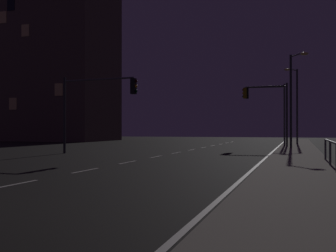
# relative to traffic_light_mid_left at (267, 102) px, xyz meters

# --- Properties ---
(ground_plane) EXTENTS (112.00, 112.00, 0.00)m
(ground_plane) POSITION_rel_traffic_light_mid_left_xyz_m (-5.10, -14.16, -3.95)
(ground_plane) COLOR black
(ground_plane) RESTS_ON ground
(sidewalk_right) EXTENTS (2.81, 77.00, 0.14)m
(sidewalk_right) POSITION_rel_traffic_light_mid_left_xyz_m (2.54, -14.16, -3.88)
(sidewalk_right) COLOR gray
(sidewalk_right) RESTS_ON ground
(lane_markings_center) EXTENTS (0.14, 50.00, 0.01)m
(lane_markings_center) POSITION_rel_traffic_light_mid_left_xyz_m (-5.10, -10.66, -3.95)
(lane_markings_center) COLOR silver
(lane_markings_center) RESTS_ON ground
(lane_edge_line) EXTENTS (0.14, 53.00, 0.01)m
(lane_edge_line) POSITION_rel_traffic_light_mid_left_xyz_m (0.88, -9.16, -3.95)
(lane_edge_line) COLOR silver
(lane_edge_line) RESTS_ON ground
(traffic_light_mid_left) EXTENTS (3.92, 0.47, 5.41)m
(traffic_light_mid_left) POSITION_rel_traffic_light_mid_left_xyz_m (0.00, 0.00, 0.00)
(traffic_light_mid_left) COLOR #2D3033
(traffic_light_mid_left) RESTS_ON sidewalk_right
(traffic_light_mid_right) EXTENTS (5.30, 0.56, 4.94)m
(traffic_light_mid_right) POSITION_rel_traffic_light_mid_left_xyz_m (-9.48, -13.51, -0.39)
(traffic_light_mid_right) COLOR #2D3033
(traffic_light_mid_right) RESTS_ON ground
(traffic_light_far_right) EXTENTS (3.55, 0.56, 5.41)m
(traffic_light_far_right) POSITION_rel_traffic_light_mid_left_xyz_m (-0.05, 0.47, -0.02)
(traffic_light_far_right) COLOR #4C4C51
(traffic_light_far_right) RESTS_ON sidewalk_right
(street_lamp_corner) EXTENTS (1.25, 2.10, 7.34)m
(street_lamp_corner) POSITION_rel_traffic_light_mid_left_xyz_m (2.32, 5.08, 0.63)
(street_lamp_corner) COLOR #38383D
(street_lamp_corner) RESTS_ON sidewalk_right
(street_lamp_mid_block) EXTENTS (1.36, 1.85, 7.24)m
(street_lamp_mid_block) POSITION_rel_traffic_light_mid_left_xyz_m (2.23, -3.66, 0.56)
(street_lamp_mid_block) COLOR #2D3033
(street_lamp_mid_block) RESTS_ON sidewalk_right
(building_distant) EXTENTS (14.12, 10.59, 29.57)m
(building_distant) POSITION_rel_traffic_light_mid_left_xyz_m (-28.56, 11.54, 10.83)
(building_distant) COLOR brown
(building_distant) RESTS_ON ground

